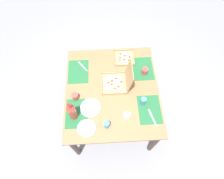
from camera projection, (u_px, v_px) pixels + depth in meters
ground_plane at (112, 113)px, 2.98m from camera, size 6.00×6.00×0.00m
dining_table at (112, 94)px, 2.40m from camera, size 1.26×1.13×0.77m
placemat_near_left at (78, 72)px, 2.42m from camera, size 0.36×0.26×0.00m
placemat_near_right at (77, 113)px, 2.15m from camera, size 0.36×0.26×0.00m
placemat_far_left at (143, 69)px, 2.44m from camera, size 0.36×0.26×0.00m
placemat_far_right at (149, 109)px, 2.17m from camera, size 0.36×0.26×0.00m
pizza_box_center at (124, 58)px, 2.51m from camera, size 0.25×0.25×0.04m
pizza_box_corner_left at (117, 82)px, 2.29m from camera, size 0.30×0.35×0.33m
plate_near_right at (87, 128)px, 2.06m from camera, size 0.20×0.20×0.03m
plate_middle at (90, 108)px, 2.17m from camera, size 0.23×0.23×0.02m
soda_bottle at (72, 112)px, 2.02m from camera, size 0.09×0.09×0.32m
cup_clear_right at (75, 97)px, 2.20m from camera, size 0.07×0.07×0.09m
cup_dark at (143, 101)px, 2.16m from camera, size 0.07×0.07×0.11m
cup_spare at (107, 124)px, 2.04m from camera, size 0.06×0.06×0.09m
cup_red at (145, 71)px, 2.37m from camera, size 0.08×0.08×0.09m
condiment_bowl at (127, 116)px, 2.12m from camera, size 0.08×0.08×0.04m
fork_by_near_left at (83, 66)px, 2.45m from camera, size 0.16×0.13×0.00m
knife_by_near_right at (152, 118)px, 2.13m from camera, size 0.21×0.07×0.00m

